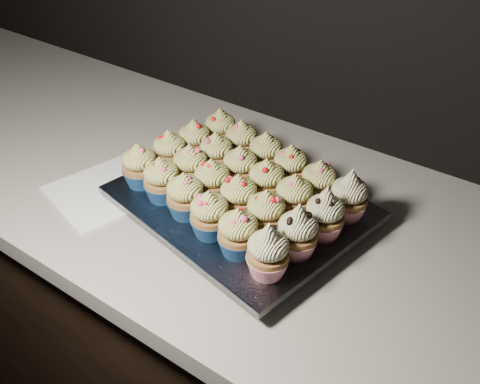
{
  "coord_description": "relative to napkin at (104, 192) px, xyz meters",
  "views": [
    {
      "loc": [
        0.54,
        1.06,
        1.5
      ],
      "look_at": [
        0.11,
        1.66,
        0.95
      ],
      "focal_mm": 40.0,
      "sensor_mm": 36.0,
      "label": 1
    }
  ],
  "objects": [
    {
      "name": "cupcake_5",
      "position": [
        0.38,
        -0.03,
        0.07
      ],
      "size": [
        0.06,
        0.06,
        0.1
      ],
      "color": "red",
      "rests_on": "foil_lining"
    },
    {
      "name": "napkin",
      "position": [
        0.0,
        0.0,
        0.0
      ],
      "size": [
        0.22,
        0.22,
        0.0
      ],
      "primitive_type": "cube",
      "rotation": [
        0.0,
        0.0,
        -0.27
      ],
      "color": "white",
      "rests_on": "worktop"
    },
    {
      "name": "cupcake_6",
      "position": [
        0.09,
        0.1,
        0.07
      ],
      "size": [
        0.06,
        0.06,
        0.08
      ],
      "color": "navy",
      "rests_on": "foil_lining"
    },
    {
      "name": "cupcake_3",
      "position": [
        0.26,
        -0.01,
        0.07
      ],
      "size": [
        0.06,
        0.06,
        0.08
      ],
      "color": "navy",
      "rests_on": "foil_lining"
    },
    {
      "name": "cupcake_8",
      "position": [
        0.21,
        0.07,
        0.07
      ],
      "size": [
        0.06,
        0.06,
        0.08
      ],
      "color": "navy",
      "rests_on": "foil_lining"
    },
    {
      "name": "cupcake_2",
      "position": [
        0.2,
        0.01,
        0.07
      ],
      "size": [
        0.06,
        0.06,
        0.08
      ],
      "color": "navy",
      "rests_on": "foil_lining"
    },
    {
      "name": "cupcake_16",
      "position": [
        0.34,
        0.11,
        0.07
      ],
      "size": [
        0.06,
        0.06,
        0.08
      ],
      "color": "navy",
      "rests_on": "foil_lining"
    },
    {
      "name": "cupcake_13",
      "position": [
        0.16,
        0.14,
        0.07
      ],
      "size": [
        0.06,
        0.06,
        0.08
      ],
      "color": "navy",
      "rests_on": "foil_lining"
    },
    {
      "name": "cupcake_0",
      "position": [
        0.07,
        0.03,
        0.07
      ],
      "size": [
        0.06,
        0.06,
        0.08
      ],
      "color": "navy",
      "rests_on": "foil_lining"
    },
    {
      "name": "cupcake_19",
      "position": [
        0.17,
        0.2,
        0.07
      ],
      "size": [
        0.06,
        0.06,
        0.08
      ],
      "color": "navy",
      "rests_on": "foil_lining"
    },
    {
      "name": "cupcake_22",
      "position": [
        0.36,
        0.17,
        0.07
      ],
      "size": [
        0.06,
        0.06,
        0.08
      ],
      "color": "navy",
      "rests_on": "foil_lining"
    },
    {
      "name": "worktop",
      "position": [
        0.13,
        0.13,
        -0.02
      ],
      "size": [
        2.44,
        0.64,
        0.04
      ],
      "primitive_type": "cube",
      "color": "beige",
      "rests_on": "cabinet"
    },
    {
      "name": "cupcake_12",
      "position": [
        0.1,
        0.15,
        0.07
      ],
      "size": [
        0.06,
        0.06,
        0.08
      ],
      "color": "navy",
      "rests_on": "foil_lining"
    },
    {
      "name": "cabinet",
      "position": [
        0.13,
        0.13,
        -0.47
      ],
      "size": [
        2.4,
        0.6,
        0.86
      ],
      "primitive_type": "cube",
      "color": "black",
      "rests_on": "ground"
    },
    {
      "name": "cupcake_23",
      "position": [
        0.42,
        0.16,
        0.07
      ],
      "size": [
        0.06,
        0.06,
        0.1
      ],
      "color": "red",
      "rests_on": "foil_lining"
    },
    {
      "name": "cupcake_20",
      "position": [
        0.23,
        0.19,
        0.07
      ],
      "size": [
        0.06,
        0.06,
        0.08
      ],
      "color": "navy",
      "rests_on": "foil_lining"
    },
    {
      "name": "cupcake_9",
      "position": [
        0.27,
        0.06,
        0.07
      ],
      "size": [
        0.06,
        0.06,
        0.08
      ],
      "color": "navy",
      "rests_on": "foil_lining"
    },
    {
      "name": "baking_tray",
      "position": [
        0.25,
        0.09,
        0.01
      ],
      "size": [
        0.42,
        0.35,
        0.02
      ],
      "primitive_type": "cube",
      "rotation": [
        0.0,
        0.0,
        -0.19
      ],
      "color": "black",
      "rests_on": "worktop"
    },
    {
      "name": "cupcake_1",
      "position": [
        0.13,
        0.02,
        0.07
      ],
      "size": [
        0.06,
        0.06,
        0.08
      ],
      "color": "navy",
      "rests_on": "foil_lining"
    },
    {
      "name": "cupcake_15",
      "position": [
        0.28,
        0.12,
        0.07
      ],
      "size": [
        0.06,
        0.06,
        0.08
      ],
      "color": "navy",
      "rests_on": "foil_lining"
    },
    {
      "name": "cupcake_10",
      "position": [
        0.33,
        0.05,
        0.07
      ],
      "size": [
        0.06,
        0.06,
        0.08
      ],
      "color": "navy",
      "rests_on": "foil_lining"
    },
    {
      "name": "cupcake_4",
      "position": [
        0.32,
        -0.02,
        0.07
      ],
      "size": [
        0.06,
        0.06,
        0.08
      ],
      "color": "navy",
      "rests_on": "foil_lining"
    },
    {
      "name": "foil_lining",
      "position": [
        0.25,
        0.09,
        0.03
      ],
      "size": [
        0.46,
        0.39,
        0.01
      ],
      "primitive_type": "cube",
      "rotation": [
        0.0,
        0.0,
        -0.19
      ],
      "color": "silver",
      "rests_on": "baking_tray"
    },
    {
      "name": "cupcake_17",
      "position": [
        0.41,
        0.09,
        0.07
      ],
      "size": [
        0.06,
        0.06,
        0.1
      ],
      "color": "red",
      "rests_on": "foil_lining"
    },
    {
      "name": "cupcake_21",
      "position": [
        0.29,
        0.18,
        0.07
      ],
      "size": [
        0.06,
        0.06,
        0.08
      ],
      "color": "navy",
      "rests_on": "foil_lining"
    },
    {
      "name": "cupcake_18",
      "position": [
        0.11,
        0.22,
        0.07
      ],
      "size": [
        0.06,
        0.06,
        0.08
      ],
      "color": "navy",
      "rests_on": "foil_lining"
    },
    {
      "name": "cupcake_7",
      "position": [
        0.15,
        0.08,
        0.07
      ],
      "size": [
        0.06,
        0.06,
        0.08
      ],
      "color": "navy",
      "rests_on": "foil_lining"
    },
    {
      "name": "cupcake_11",
      "position": [
        0.39,
        0.03,
        0.07
      ],
      "size": [
        0.06,
        0.06,
        0.1
      ],
      "color": "red",
      "rests_on": "foil_lining"
    },
    {
      "name": "cupcake_14",
      "position": [
        0.22,
        0.13,
        0.07
      ],
      "size": [
        0.06,
        0.06,
        0.08
      ],
      "color": "navy",
      "rests_on": "foil_lining"
    }
  ]
}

